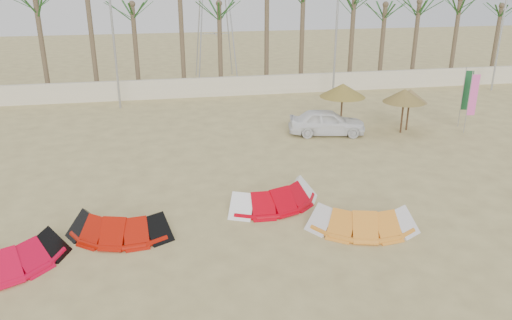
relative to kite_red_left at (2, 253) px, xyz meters
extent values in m
plane|color=#CFBC77|center=(8.26, -2.18, -0.42)|extent=(120.00, 120.00, 0.00)
cube|color=beige|center=(8.26, 19.82, 0.23)|extent=(60.00, 0.30, 1.30)
cylinder|color=brown|center=(4.26, 21.32, 2.83)|extent=(0.32, 0.32, 6.50)
cylinder|color=brown|center=(14.26, 21.32, 2.83)|extent=(0.32, 0.32, 6.50)
cylinder|color=brown|center=(24.26, 21.32, 2.83)|extent=(0.32, 0.32, 6.50)
cylinder|color=#A5A8AD|center=(2.26, 17.82, 5.08)|extent=(0.14, 0.14, 11.00)
cylinder|color=#A5A8AD|center=(16.26, 17.82, 5.08)|extent=(0.14, 0.14, 11.00)
cylinder|color=#A5A8AD|center=(28.26, 17.82, 5.08)|extent=(0.14, 0.14, 11.00)
cylinder|color=red|center=(0.00, -0.32, -0.32)|extent=(3.17, 1.71, 0.20)
cube|color=black|center=(1.55, -0.22, -0.17)|extent=(1.03, 1.25, 0.40)
cylinder|color=#A21004|center=(3.21, 1.04, -0.32)|extent=(2.99, 1.02, 0.20)
cube|color=black|center=(1.83, 1.14, -0.17)|extent=(0.88, 1.22, 0.40)
cube|color=black|center=(4.58, 1.14, -0.17)|extent=(0.88, 1.22, 0.40)
cylinder|color=#BB000E|center=(8.67, 2.30, -0.32)|extent=(3.16, 1.32, 0.20)
cube|color=white|center=(7.18, 2.40, -0.17)|extent=(0.94, 1.24, 0.40)
cube|color=white|center=(10.15, 2.40, -0.17)|extent=(0.94, 1.24, 0.40)
cylinder|color=orange|center=(11.11, -0.01, -0.32)|extent=(3.18, 1.01, 0.20)
cube|color=silver|center=(9.65, 0.09, -0.17)|extent=(0.86, 1.22, 0.40)
cube|color=silver|center=(12.56, 0.09, -0.17)|extent=(0.86, 1.22, 0.40)
cylinder|color=#4C331E|center=(14.15, 10.50, 0.84)|extent=(0.10, 0.10, 2.52)
cone|color=olive|center=(14.15, 10.50, 1.85)|extent=(2.41, 2.41, 0.70)
cylinder|color=#4C331E|center=(17.26, 9.76, 0.71)|extent=(0.10, 0.10, 2.26)
cone|color=olive|center=(17.26, 9.76, 1.59)|extent=(2.20, 2.20, 0.70)
cylinder|color=#4C331E|center=(17.80, 10.16, 0.65)|extent=(0.10, 0.10, 2.14)
cone|color=olive|center=(17.80, 10.16, 1.47)|extent=(1.87, 1.87, 0.70)
cylinder|color=#A5A8AD|center=(20.54, 9.05, 1.24)|extent=(0.04, 0.04, 3.32)
cube|color=#E853AD|center=(20.76, 9.05, 1.63)|extent=(0.42, 0.09, 2.16)
cylinder|color=#A5A8AD|center=(20.88, 10.16, 1.23)|extent=(0.04, 0.04, 3.30)
cube|color=#144A24|center=(21.10, 10.16, 1.62)|extent=(0.40, 0.15, 2.14)
imported|color=white|center=(13.27, 10.20, 0.26)|extent=(4.20, 2.31, 1.35)
camera|label=1|loc=(4.88, -13.73, 7.70)|focal=35.00mm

